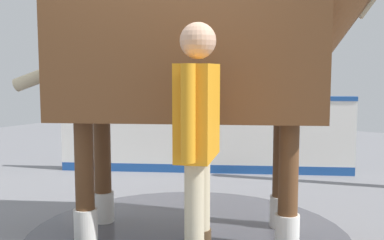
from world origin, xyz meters
The scene contains 5 objects.
ground_plane centered at (0.00, 0.00, -0.01)m, with size 16.00×16.00×0.02m, color gray.
wet_patch centered at (-0.14, -0.11, 0.00)m, with size 2.87×2.87×0.00m, color #4C4C54.
barrier_wall centered at (1.05, -2.29, 0.51)m, with size 3.68×2.06×1.10m.
horse centered at (-0.23, -0.16, 1.52)m, with size 3.20×2.04×2.60m.
handler centered at (-0.74, 0.66, 1.04)m, with size 0.40×0.66×1.78m.
Camera 1 is at (-2.42, 3.24, 1.48)m, focal length 43.73 mm.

